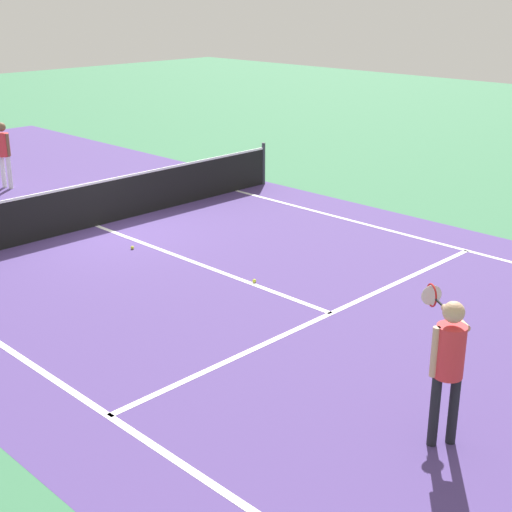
% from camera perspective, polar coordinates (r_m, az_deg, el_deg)
% --- Properties ---
extents(ground_plane, '(60.00, 60.00, 0.00)m').
position_cam_1_polar(ground_plane, '(15.99, -12.23, 2.29)').
color(ground_plane, '#38724C').
extents(court_surface_inbounds, '(10.62, 24.40, 0.00)m').
position_cam_1_polar(court_surface_inbounds, '(15.99, -12.23, 2.30)').
color(court_surface_inbounds, '#4C387A').
rests_on(court_surface_inbounds, ground_plane).
extents(line_sideline_left, '(0.10, 11.89, 0.01)m').
position_cam_1_polar(line_sideline_left, '(9.34, -12.94, -10.92)').
color(line_sideline_left, white).
rests_on(line_sideline_left, ground_plane).
extents(line_sideline_right, '(0.10, 11.89, 0.01)m').
position_cam_1_polar(line_sideline_right, '(14.91, 14.50, 0.83)').
color(line_sideline_right, white).
rests_on(line_sideline_right, ground_plane).
extents(line_service_near, '(8.22, 0.10, 0.01)m').
position_cam_1_polar(line_service_near, '(11.47, 5.83, -4.43)').
color(line_service_near, white).
rests_on(line_service_near, ground_plane).
extents(line_center_service, '(0.10, 6.40, 0.01)m').
position_cam_1_polar(line_center_service, '(13.54, -4.71, -0.51)').
color(line_center_service, white).
rests_on(line_center_service, ground_plane).
extents(net, '(10.26, 0.09, 1.07)m').
position_cam_1_polar(net, '(15.86, -12.36, 3.99)').
color(net, '#33383D').
rests_on(net, ground_plane).
extents(player_near, '(0.95, 0.94, 1.70)m').
position_cam_1_polar(player_near, '(8.12, 14.67, -7.51)').
color(player_near, black).
rests_on(player_near, ground_plane).
extents(player_far, '(0.32, 0.41, 1.65)m').
position_cam_1_polar(player_far, '(19.53, -18.97, 7.90)').
color(player_far, white).
rests_on(player_far, ground_plane).
extents(tennis_ball_near_net, '(0.07, 0.07, 0.07)m').
position_cam_1_polar(tennis_ball_near_net, '(14.40, -9.55, 0.65)').
color(tennis_ball_near_net, '#CCE033').
rests_on(tennis_ball_near_net, ground_plane).
extents(tennis_ball_mid_court, '(0.07, 0.07, 0.07)m').
position_cam_1_polar(tennis_ball_mid_court, '(12.58, -0.13, -1.94)').
color(tennis_ball_mid_court, '#CCE033').
rests_on(tennis_ball_mid_court, ground_plane).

